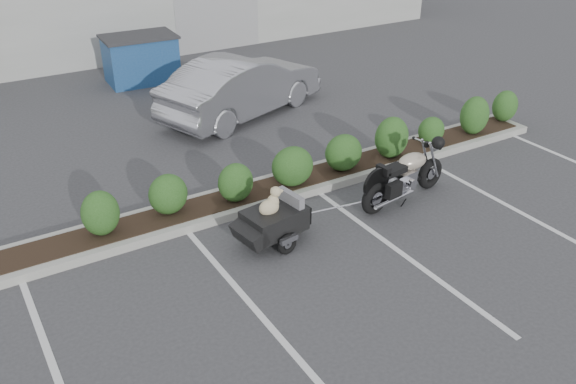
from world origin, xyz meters
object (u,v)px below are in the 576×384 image
motorcycle (405,177)px  dumpster (141,58)px  sedan (242,86)px  pet_trailer (273,220)px

motorcycle → dumpster: dumpster is taller
sedan → dumpster: (-1.24, 3.83, -0.07)m
pet_trailer → dumpster: bearing=75.4°
pet_trailer → dumpster: size_ratio=0.83×
dumpster → motorcycle: bearing=-76.3°
motorcycle → dumpster: bearing=92.3°
pet_trailer → sedan: size_ratio=0.39×
pet_trailer → dumpster: dumpster is taller
motorcycle → sedan: (-0.51, 5.50, 0.24)m
motorcycle → dumpster: 9.50m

